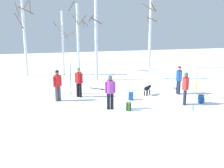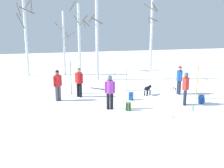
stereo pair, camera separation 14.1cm
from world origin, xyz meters
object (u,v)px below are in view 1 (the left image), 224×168
(person_0, at_px, (57,83))
(birch_tree_2, at_px, (78,36))
(dog, at_px, (148,89))
(backpack_1, at_px, (131,96))
(ski_pair_planted_1, at_px, (71,78))
(birch_tree_4, at_px, (150,26))
(person_4, at_px, (110,90))
(ski_poles_0, at_px, (174,102))
(birch_tree_0, at_px, (24,34))
(person_1, at_px, (185,86))
(person_3, at_px, (79,80))
(person_2, at_px, (179,78))
(ski_pair_lying_0, at_px, (101,89))
(ski_pair_planted_2, at_px, (197,82))
(backpack_0, at_px, (129,106))
(backpack_2, at_px, (201,99))
(ski_pair_planted_0, at_px, (126,76))
(birch_tree_1, at_px, (63,43))
(birch_tree_3, at_px, (96,29))
(water_bottle_0, at_px, (193,108))

(person_0, distance_m, birch_tree_2, 9.60)
(dog, relative_size, backpack_1, 1.63)
(ski_pair_planted_1, xyz_separation_m, birch_tree_4, (8.49, 7.48, 2.99))
(birch_tree_2, bearing_deg, birch_tree_4, -1.84)
(ski_pair_planted_1, bearing_deg, person_0, -124.01)
(person_4, bearing_deg, ski_poles_0, -40.04)
(person_4, height_order, birch_tree_0, birch_tree_0)
(person_1, relative_size, person_3, 1.00)
(person_0, distance_m, backpack_1, 4.08)
(person_2, height_order, ski_pair_lying_0, person_2)
(ski_pair_planted_2, bearing_deg, backpack_0, -167.52)
(birch_tree_0, relative_size, birch_tree_2, 1.03)
(backpack_2, height_order, birch_tree_4, birch_tree_4)
(ski_pair_planted_0, distance_m, birch_tree_4, 9.61)
(person_1, bearing_deg, dog, 114.86)
(person_4, relative_size, birch_tree_1, 0.33)
(person_4, xyz_separation_m, ski_pair_planted_0, (1.99, 3.33, -0.01))
(ski_pair_planted_1, height_order, ski_pair_planted_2, ski_pair_planted_1)
(ski_poles_0, bearing_deg, ski_pair_planted_0, 94.14)
(ski_pair_planted_0, height_order, ski_pair_planted_1, ski_pair_planted_1)
(backpack_2, bearing_deg, birch_tree_4, 79.54)
(backpack_2, xyz_separation_m, birch_tree_4, (2.09, 11.31, 3.76))
(person_1, xyz_separation_m, birch_tree_3, (-3.00, 7.43, 2.83))
(person_2, distance_m, ski_poles_0, 4.36)
(ski_poles_0, relative_size, birch_tree_4, 0.19)
(water_bottle_0, bearing_deg, birch_tree_0, 124.64)
(birch_tree_4, bearing_deg, ski_poles_0, -109.72)
(ski_pair_planted_0, bearing_deg, birch_tree_2, 102.58)
(water_bottle_0, xyz_separation_m, birch_tree_2, (-3.59, 12.47, 3.04))
(ski_poles_0, bearing_deg, backpack_2, 32.62)
(ski_pair_planted_2, bearing_deg, birch_tree_0, 133.77)
(person_3, relative_size, birch_tree_1, 0.33)
(ski_pair_planted_2, xyz_separation_m, backpack_2, (-0.27, -0.88, -0.72))
(person_0, xyz_separation_m, person_3, (1.23, 0.46, 0.00))
(person_0, height_order, dog, person_0)
(backpack_0, height_order, backpack_1, same)
(ski_pair_planted_1, height_order, birch_tree_1, birch_tree_1)
(dog, distance_m, ski_pair_planted_1, 4.63)
(person_1, bearing_deg, ski_pair_lying_0, 127.49)
(person_2, bearing_deg, ski_pair_planted_1, 163.73)
(person_0, bearing_deg, birch_tree_2, 73.94)
(birch_tree_0, distance_m, birch_tree_2, 4.53)
(ski_pair_planted_1, distance_m, ski_pair_lying_0, 2.32)
(birch_tree_3, bearing_deg, person_3, -114.81)
(ski_pair_lying_0, bearing_deg, backpack_2, -45.27)
(person_2, height_order, water_bottle_0, person_2)
(person_4, distance_m, birch_tree_3, 7.67)
(dog, xyz_separation_m, ski_pair_planted_2, (2.34, -1.45, 0.54))
(backpack_2, bearing_deg, person_1, 179.52)
(ski_pair_planted_0, distance_m, backpack_2, 4.78)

